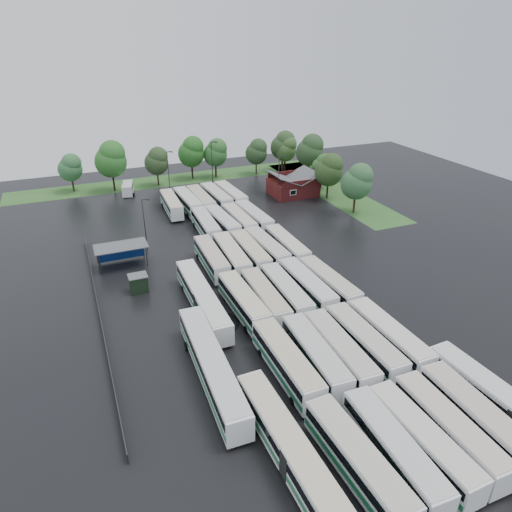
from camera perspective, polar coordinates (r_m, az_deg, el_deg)
name	(u,v)px	position (r m, az deg, el deg)	size (l,w,h in m)	color
ground	(276,311)	(62.23, 2.57, -6.94)	(160.00, 160.00, 0.00)	black
brick_building	(293,187)	(106.01, 4.64, 8.61)	(10.07, 8.60, 5.39)	maroon
wash_shed	(121,248)	(75.80, -16.54, 0.96)	(8.20, 4.20, 3.58)	#2D2D30
utility_hut	(138,283)	(68.23, -14.48, -3.30)	(2.70, 2.20, 2.62)	black
grass_strip_north	(176,179)	(119.30, -9.94, 9.41)	(80.00, 10.00, 0.01)	#305E24
grass_strip_east	(330,189)	(111.35, 9.24, 8.23)	(10.00, 50.00, 0.01)	#305E24
west_fence	(99,313)	(64.33, -19.00, -6.70)	(0.10, 50.00, 1.20)	#2D2D30
bus_r0c0	(357,461)	(42.59, 12.52, -23.71)	(3.18, 12.84, 3.55)	white
bus_r0c1	(393,449)	(44.14, 16.77, -22.14)	(3.09, 12.58, 3.48)	white
bus_r0c2	(421,440)	(45.58, 19.98, -20.83)	(2.95, 12.45, 3.45)	white
bus_r0c3	(448,429)	(47.35, 22.92, -19.27)	(2.79, 12.49, 3.47)	white
bus_r0c4	(477,419)	(49.22, 25.90, -17.82)	(3.00, 12.98, 3.60)	white
bus_r1c0	(286,362)	(50.73, 3.82, -13.10)	(2.78, 12.93, 3.60)	white
bus_r1c1	(315,356)	(51.96, 7.38, -12.23)	(3.32, 12.80, 3.53)	white
bus_r1c2	(339,351)	(53.02, 10.35, -11.56)	(3.16, 12.90, 3.57)	white
bus_r1c3	(364,343)	(54.75, 13.34, -10.49)	(2.78, 12.87, 3.58)	white
bus_r1c4	(388,336)	(56.41, 16.20, -9.64)	(2.96, 13.01, 3.61)	white
bus_r2c0	(243,302)	(60.62, -1.60, -5.75)	(2.91, 12.67, 3.51)	white
bus_r2c1	(265,298)	(61.45, 1.11, -5.28)	(3.05, 12.57, 3.48)	white
bus_r2c2	(286,292)	(62.81, 3.74, -4.56)	(3.02, 12.61, 3.49)	white
bus_r2c3	(306,286)	(64.46, 6.33, -3.76)	(2.88, 12.81, 3.56)	white
bus_r2c4	(328,284)	(65.55, 9.04, -3.42)	(3.29, 12.71, 3.51)	white
bus_r3c0	(212,258)	(72.21, -5.58, -0.28)	(2.98, 12.41, 3.43)	white
bus_r3c1	(231,256)	(72.52, -3.10, 0.01)	(3.32, 12.99, 3.58)	white
bus_r3c2	(250,252)	(73.72, -0.75, 0.46)	(2.82, 12.47, 3.46)	white
bus_r3c3	(266,248)	(75.09, 1.30, 0.98)	(3.12, 12.64, 3.49)	white
bus_r3c4	(286,246)	(76.01, 3.83, 1.25)	(2.70, 12.54, 3.49)	white
bus_r4c1	(206,225)	(84.66, -6.30, 3.86)	(3.21, 12.60, 3.48)	white
bus_r4c2	(222,223)	(85.52, -4.25, 4.19)	(3.27, 12.61, 3.48)	white
bus_r4c3	(239,221)	(86.33, -2.15, 4.45)	(2.84, 12.39, 3.44)	white
bus_r4c4	(254,218)	(87.55, -0.31, 4.83)	(3.21, 12.76, 3.52)	white
bus_r5c0	(171,204)	(96.21, -10.52, 6.37)	(3.09, 12.39, 3.42)	white
bus_r5c1	(188,202)	(96.80, -8.53, 6.69)	(3.12, 12.76, 3.53)	white
bus_r5c2	(201,200)	(97.41, -6.91, 6.94)	(2.85, 12.88, 3.58)	white
bus_r5c3	(216,197)	(98.77, -5.00, 7.31)	(3.33, 13.00, 3.59)	white
bus_r5c4	(231,196)	(99.66, -3.20, 7.55)	(3.33, 13.05, 3.60)	white
artic_bus_west_a	(292,452)	(42.45, 4.49, -23.28)	(3.01, 18.54, 3.43)	white
artic_bus_west_b	(202,299)	(61.70, -6.73, -5.33)	(2.82, 18.66, 3.46)	white
artic_bus_west_c	(212,366)	(50.33, -5.57, -13.53)	(3.40, 19.51, 3.61)	white
artic_bus_east	(512,413)	(51.30, 29.35, -16.71)	(3.64, 19.12, 3.53)	white
minibus	(128,188)	(110.11, -15.74, 8.16)	(3.40, 6.30, 2.61)	silver
tree_north_0	(71,167)	(115.06, -22.17, 10.24)	(5.43, 5.43, 9.00)	#38291A
tree_north_1	(111,159)	(111.58, -17.64, 11.50)	(7.21, 7.21, 11.94)	black
tree_north_2	(157,161)	(113.59, -12.28, 11.55)	(5.72, 5.72, 9.48)	black
tree_north_3	(192,151)	(117.58, -8.03, 12.81)	(6.52, 6.52, 10.80)	black
tree_north_4	(216,152)	(118.29, -5.03, 12.78)	(6.01, 6.01, 9.96)	black
tree_north_5	(257,151)	(120.59, 0.12, 12.94)	(5.63, 5.63, 9.33)	#3C271B
tree_north_6	(283,145)	(123.92, 3.46, 13.68)	(6.44, 6.44, 10.67)	#332418
tree_east_0	(358,181)	(95.47, 12.59, 9.11)	(6.33, 6.33, 10.49)	#382517
tree_east_1	(330,170)	(103.18, 9.19, 10.61)	(6.19, 6.19, 10.25)	black
tree_east_2	(323,166)	(110.70, 8.35, 11.07)	(5.01, 5.01, 8.30)	black
tree_east_3	(311,150)	(117.45, 6.83, 13.03)	(6.83, 6.83, 11.31)	black
tree_east_4	(286,148)	(123.34, 3.77, 13.29)	(5.84, 5.83, 9.66)	black
lamp_post_ne	(279,175)	(101.42, 2.94, 10.11)	(1.51, 0.29, 9.83)	#2D2D30
lamp_post_nw	(145,221)	(79.05, -13.71, 4.26)	(1.42, 0.28, 9.23)	#2D2D30
lamp_post_back_w	(169,169)	(108.46, -10.86, 10.66)	(1.46, 0.29, 9.51)	#2D2D30
lamp_post_back_e	(212,161)	(111.41, -5.46, 11.79)	(1.65, 0.32, 10.68)	#2D2D30
puddle_0	(375,430)	(47.88, 14.62, -20.31)	(4.74, 4.74, 0.01)	black
puddle_1	(456,393)	(54.22, 23.77, -15.45)	(3.40, 3.40, 0.01)	black
puddle_2	(217,324)	(59.96, -4.94, -8.47)	(5.96, 5.96, 0.01)	black
puddle_3	(307,300)	(64.91, 6.39, -5.55)	(2.80, 2.80, 0.01)	black
puddle_4	(460,375)	(56.80, 24.18, -13.39)	(3.27, 3.27, 0.01)	black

